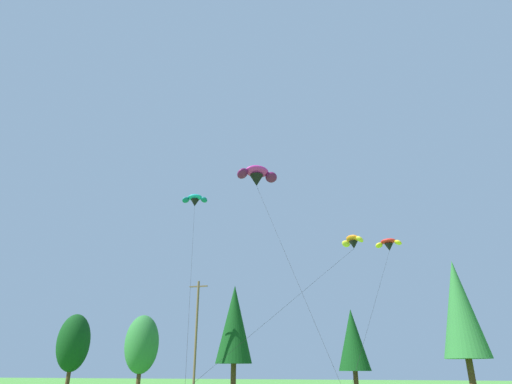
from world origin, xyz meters
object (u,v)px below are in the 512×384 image
parafoil_kite_far_orange (353,242)px  parafoil_kite_low_red_yellow (389,244)px  parafoil_kite_mid_magenta (257,176)px  utility_pole (196,333)px  parafoil_kite_high_teal (195,200)px

parafoil_kite_far_orange → parafoil_kite_low_red_yellow: (2.93, 5.42, 1.03)m
parafoil_kite_mid_magenta → parafoil_kite_low_red_yellow: parafoil_kite_mid_magenta is taller
utility_pole → parafoil_kite_far_orange: bearing=-35.1°
parafoil_kite_high_teal → parafoil_kite_low_red_yellow: 19.38m
parafoil_kite_mid_magenta → utility_pole: bearing=125.8°
parafoil_kite_high_teal → parafoil_kite_low_red_yellow: (18.50, 1.25, -5.64)m
parafoil_kite_far_orange → parafoil_kite_low_red_yellow: size_ratio=0.84×
parafoil_kite_low_red_yellow → parafoil_kite_high_teal: bearing=-176.1°
utility_pole → parafoil_kite_low_red_yellow: parafoil_kite_low_red_yellow is taller
parafoil_kite_high_teal → parafoil_kite_mid_magenta: bearing=-38.7°
parafoil_kite_high_teal → parafoil_kite_low_red_yellow: parafoil_kite_high_teal is taller
parafoil_kite_far_orange → parafoil_kite_low_red_yellow: bearing=61.6°
parafoil_kite_far_orange → parafoil_kite_low_red_yellow: parafoil_kite_low_red_yellow is taller
utility_pole → parafoil_kite_high_teal: 15.30m
parafoil_kite_low_red_yellow → utility_pole: bearing=160.7°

